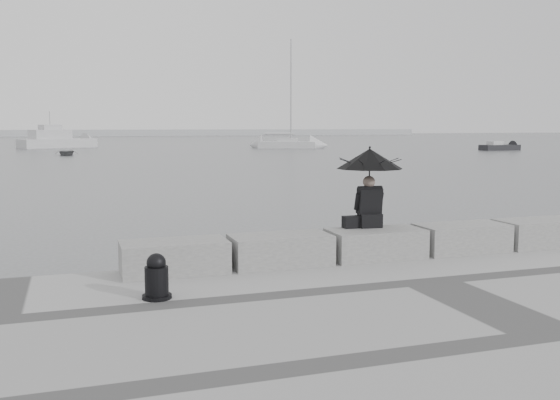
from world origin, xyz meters
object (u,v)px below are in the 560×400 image
object	(u,v)px
mooring_bollard	(157,280)
sailboat_right	(287,144)
motor_cruiser	(58,140)
dinghy	(66,152)
seated_person	(370,169)
small_motorboat	(500,147)

from	to	relation	value
mooring_bollard	sailboat_right	xyz separation A→B (m)	(23.60, 62.82, -0.22)
motor_cruiser	dinghy	distance (m)	20.47
mooring_bollard	motor_cruiser	size ratio (longest dim) A/B	0.06
seated_person	motor_cruiser	size ratio (longest dim) A/B	0.15
mooring_bollard	small_motorboat	world-z (taller)	mooring_bollard
sailboat_right	motor_cruiser	size ratio (longest dim) A/B	1.37
motor_cruiser	dinghy	xyz separation A→B (m)	(1.08, -20.43, -0.63)
sailboat_right	small_motorboat	xyz separation A→B (m)	(20.25, -13.13, -0.22)
mooring_bollard	motor_cruiser	bearing A→B (deg)	91.99
mooring_bollard	sailboat_right	world-z (taller)	sailboat_right
mooring_bollard	dinghy	world-z (taller)	mooring_bollard
mooring_bollard	sailboat_right	size ratio (longest dim) A/B	0.05
mooring_bollard	dinghy	size ratio (longest dim) A/B	0.19
sailboat_right	small_motorboat	bearing A→B (deg)	-7.61
dinghy	motor_cruiser	bearing A→B (deg)	93.84
seated_person	dinghy	xyz separation A→B (m)	(-5.30, 51.01, -1.73)
motor_cruiser	mooring_bollard	bearing A→B (deg)	-116.88
mooring_bollard	motor_cruiser	distance (m)	73.09
sailboat_right	mooring_bollard	bearing A→B (deg)	-85.25
mooring_bollard	small_motorboat	xyz separation A→B (m)	(43.86, 49.69, -0.43)
small_motorboat	dinghy	bearing A→B (deg)	173.62
seated_person	motor_cruiser	distance (m)	71.73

